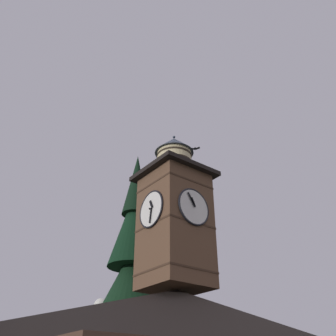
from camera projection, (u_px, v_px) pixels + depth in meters
The scene contains 4 objects.
clock_tower at pixel (175, 214), 20.47m from camera, with size 3.72×3.72×9.12m.
pine_tree_behind at pixel (131, 299), 24.81m from camera, with size 6.59×6.59×18.25m.
moon at pixel (101, 306), 45.49m from camera, with size 1.73×1.73×1.73m.
flying_bird_high at pixel (195, 149), 28.10m from camera, with size 0.62×0.67×0.16m.
Camera 1 is at (11.16, 11.91, 2.24)m, focal length 40.68 mm.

